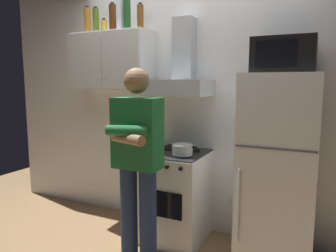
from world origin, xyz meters
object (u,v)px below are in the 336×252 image
Objects in this scene: stove_oven at (174,195)px; bottle_rum_dark at (113,18)px; refrigerator at (278,170)px; microwave at (284,56)px; bottle_spice_jar at (104,26)px; upper_cabinet at (112,61)px; bottle_wine_green at (127,14)px; bottle_olive_oil at (96,21)px; bottle_vodka_clear at (120,15)px; bottle_beer_brown at (140,18)px; cooking_pot at (182,150)px; bottle_liquor_amber at (87,21)px; person_standing at (137,162)px; range_hood at (180,75)px.

bottle_rum_dark is at bearing 168.04° from stove_oven.
refrigerator is 3.33× the size of microwave.
bottle_rum_dark is 0.12m from bottle_spice_jar.
bottle_rum_dark is at bearing 96.54° from upper_cabinet.
upper_cabinet reaches higher than stove_oven.
bottle_spice_jar reaches higher than microwave.
bottle_wine_green is (-0.57, 0.09, 1.78)m from stove_oven.
bottle_vodka_clear reaches higher than bottle_olive_oil.
bottle_wine_green is 1.23× the size of bottle_beer_brown.
bottle_liquor_amber is (-1.26, 0.27, 1.27)m from cooking_pot.
bottle_olive_oil is (-0.17, -0.03, 0.43)m from upper_cabinet.
bottle_liquor_amber is 0.25m from bottle_spice_jar.
person_standing is at bearing -41.12° from bottle_spice_jar.
person_standing is 1.69m from bottle_rum_dark.
person_standing is at bearing -53.13° from bottle_wine_green.
range_hood is at bearing 117.88° from cooking_pot.
bottle_olive_oil is 0.31m from bottle_vodka_clear.
cooking_pot is at bearing -16.80° from bottle_wine_green.
bottle_rum_dark is at bearing 174.47° from refrigerator.
bottle_rum_dark is at bearing 175.07° from microwave.
person_standing is 5.65× the size of cooking_pot.
bottle_vodka_clear is at bearing -27.08° from bottle_rum_dark.
bottle_vodka_clear is (0.14, -0.03, 0.46)m from upper_cabinet.
bottle_spice_jar is (-0.31, 0.03, -0.09)m from bottle_wine_green.
cooking_pot is at bearing -15.27° from bottle_vodka_clear.
range_hood is 2.41× the size of bottle_rum_dark.
upper_cabinet is at bearing -4.47° from bottle_liquor_amber.
bottle_spice_jar is at bearing 166.48° from cooking_pot.
bottle_rum_dark is (-0.01, 0.05, 0.45)m from upper_cabinet.
bottle_beer_brown is (-0.46, 0.04, 0.58)m from range_hood.
upper_cabinet is 5.98× the size of bottle_spice_jar.
upper_cabinet is 2.00m from refrigerator.
cooking_pot is (-0.82, -0.14, -0.82)m from microwave.
bottle_rum_dark reaches higher than bottle_olive_oil.
bottle_beer_brown is at bearing 154.09° from cooking_pot.
person_standing is at bearing -37.38° from bottle_olive_oil.
bottle_rum_dark reaches higher than stove_oven.
refrigerator reaches higher than stove_oven.
bottle_rum_dark reaches higher than microwave.
range_hood is 2.75× the size of bottle_beer_brown.
range_hood is 1.56× the size of microwave.
bottle_olive_oil is at bearing -156.74° from bottle_rum_dark.
upper_cabinet is at bearing 175.93° from refrigerator.
microwave is 2.13m from bottle_liquor_amber.
bottle_olive_oil reaches higher than person_standing.
bottle_beer_brown is (-1.41, 0.15, 0.44)m from microwave.
microwave is at bearing -6.46° from range_hood.
upper_cabinet is 0.56× the size of refrigerator.
range_hood is at bearing -1.23° from bottle_liquor_amber.
person_standing is 4.88× the size of bottle_wine_green.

